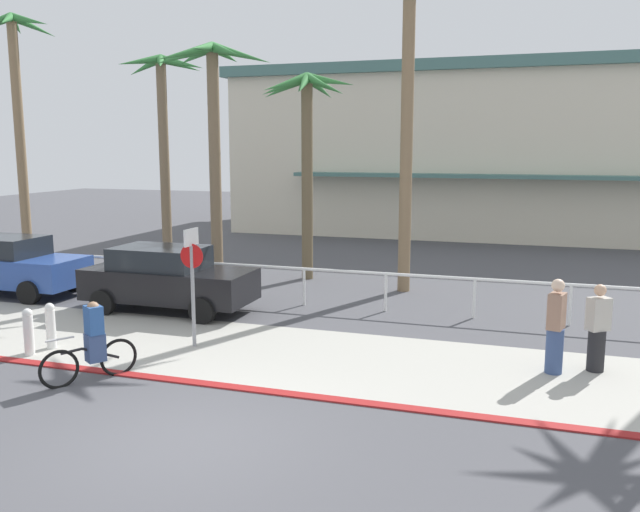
% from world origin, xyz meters
% --- Properties ---
extents(ground_plane, '(80.00, 80.00, 0.00)m').
position_xyz_m(ground_plane, '(0.00, 10.00, 0.00)').
color(ground_plane, '#4C4C51').
extents(sidewalk_strip, '(44.00, 4.00, 0.02)m').
position_xyz_m(sidewalk_strip, '(0.00, 4.20, 0.01)').
color(sidewalk_strip, '#ADAAA0').
rests_on(sidewalk_strip, ground).
extents(curb_paint, '(44.00, 0.24, 0.03)m').
position_xyz_m(curb_paint, '(0.00, 2.20, 0.01)').
color(curb_paint, maroon).
rests_on(curb_paint, ground).
extents(building_backdrop, '(25.75, 12.96, 8.07)m').
position_xyz_m(building_backdrop, '(2.81, 27.77, 4.05)').
color(building_backdrop, beige).
rests_on(building_backdrop, ground).
extents(rail_fence, '(24.87, 0.08, 1.04)m').
position_xyz_m(rail_fence, '(-0.00, 8.50, 0.84)').
color(rail_fence, white).
rests_on(rail_fence, ground).
extents(stop_sign_bike_lane, '(0.52, 0.56, 2.56)m').
position_xyz_m(stop_sign_bike_lane, '(-2.11, 4.18, 1.68)').
color(stop_sign_bike_lane, gray).
rests_on(stop_sign_bike_lane, ground).
extents(bollard_2, '(0.20, 0.20, 1.00)m').
position_xyz_m(bollard_2, '(-4.92, 3.12, 0.52)').
color(bollard_2, white).
rests_on(bollard_2, ground).
extents(bollard_3, '(0.20, 0.20, 1.00)m').
position_xyz_m(bollard_3, '(-5.02, 2.58, 0.52)').
color(bollard_3, white).
rests_on(bollard_3, ground).
extents(palm_tree_0, '(3.44, 2.90, 9.09)m').
position_xyz_m(palm_tree_0, '(-13.83, 12.48, 6.41)').
color(palm_tree_0, '#846B4C').
rests_on(palm_tree_0, ground).
extents(palm_tree_1, '(3.08, 3.21, 7.53)m').
position_xyz_m(palm_tree_1, '(-8.32, 13.58, 5.46)').
color(palm_tree_1, '#756047').
rests_on(palm_tree_1, ground).
extents(palm_tree_2, '(3.31, 3.20, 7.36)m').
position_xyz_m(palm_tree_2, '(-4.71, 10.46, 5.72)').
color(palm_tree_2, '#756047').
rests_on(palm_tree_2, ground).
extents(palm_tree_3, '(3.33, 3.33, 6.54)m').
position_xyz_m(palm_tree_3, '(-2.29, 12.03, 5.08)').
color(palm_tree_3, brown).
rests_on(palm_tree_3, ground).
extents(palm_tree_4, '(3.11, 3.09, 9.36)m').
position_xyz_m(palm_tree_4, '(1.09, 11.17, 6.73)').
color(palm_tree_4, '#846B4C').
rests_on(palm_tree_4, ground).
extents(car_blue_0, '(4.40, 2.02, 1.69)m').
position_xyz_m(car_blue_0, '(-9.74, 7.14, 0.87)').
color(car_blue_0, '#284793').
rests_on(car_blue_0, ground).
extents(car_black_1, '(4.40, 2.02, 1.69)m').
position_xyz_m(car_black_1, '(-4.29, 6.79, 0.87)').
color(car_black_1, black).
rests_on(car_black_1, ground).
extents(cyclist_black_0, '(1.04, 1.56, 1.50)m').
position_xyz_m(cyclist_black_0, '(-2.87, 1.79, 0.69)').
color(cyclist_black_0, black).
rests_on(cyclist_black_0, ground).
extents(pedestrian_0, '(0.40, 0.46, 1.83)m').
position_xyz_m(pedestrian_0, '(5.19, 4.75, 0.86)').
color(pedestrian_0, '#384C7A').
rests_on(pedestrian_0, ground).
extents(pedestrian_1, '(0.48, 0.45, 1.71)m').
position_xyz_m(pedestrian_1, '(5.95, 5.12, 0.79)').
color(pedestrian_1, '#232326').
rests_on(pedestrian_1, ground).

